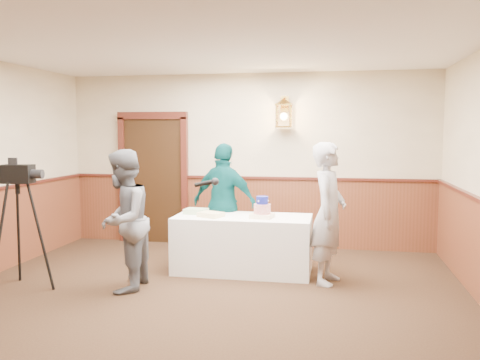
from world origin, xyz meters
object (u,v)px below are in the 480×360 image
at_px(display_table, 243,244).
at_px(assistant_p, 224,203).
at_px(baker, 329,213).
at_px(interviewer, 123,220).
at_px(tv_camera_rig, 20,234).
at_px(tiered_cake, 262,209).
at_px(sheet_cake_yellow, 211,215).
at_px(sheet_cake_green, 196,211).

bearing_deg(display_table, assistant_p, 128.36).
bearing_deg(baker, interviewer, 119.21).
bearing_deg(tv_camera_rig, display_table, 19.90).
bearing_deg(tiered_cake, baker, -14.21).
relative_size(tiered_cake, assistant_p, 0.18).
relative_size(tiered_cake, baker, 0.18).
relative_size(tiered_cake, interviewer, 0.19).
xyz_separation_m(tiered_cake, interviewer, (-1.50, -0.96, -0.03)).
distance_m(display_table, sheet_cake_yellow, 0.59).
relative_size(sheet_cake_yellow, interviewer, 0.18).
relative_size(display_table, baker, 1.03).
height_order(display_table, interviewer, interviewer).
xyz_separation_m(display_table, baker, (1.12, -0.29, 0.49)).
relative_size(sheet_cake_green, interviewer, 0.18).
bearing_deg(assistant_p, display_table, 146.10).
relative_size(baker, tv_camera_rig, 1.17).
bearing_deg(baker, display_table, 87.10).
distance_m(display_table, assistant_p, 0.73).
xyz_separation_m(interviewer, tv_camera_rig, (-1.21, -0.20, -0.17)).
xyz_separation_m(baker, tv_camera_rig, (-3.57, -0.94, -0.20)).
bearing_deg(baker, tv_camera_rig, 116.58).
distance_m(tiered_cake, sheet_cake_green, 0.95).
relative_size(sheet_cake_green, baker, 0.17).
xyz_separation_m(sheet_cake_green, assistant_p, (0.32, 0.35, 0.07)).
height_order(tiered_cake, interviewer, interviewer).
relative_size(display_table, tiered_cake, 5.73).
bearing_deg(baker, tiered_cake, 87.59).
distance_m(sheet_cake_yellow, tv_camera_rig, 2.32).
distance_m(tiered_cake, interviewer, 1.78).
distance_m(sheet_cake_green, baker, 1.83).
relative_size(display_table, assistant_p, 1.06).
height_order(baker, tv_camera_rig, baker).
xyz_separation_m(display_table, sheet_cake_green, (-0.66, 0.08, 0.41)).
bearing_deg(sheet_cake_yellow, tv_camera_rig, -151.64).
distance_m(display_table, interviewer, 1.67).
relative_size(interviewer, tv_camera_rig, 1.12).
height_order(sheet_cake_yellow, baker, baker).
bearing_deg(sheet_cake_yellow, display_table, 18.30).
distance_m(tiered_cake, sheet_cake_yellow, 0.68).
relative_size(baker, assistant_p, 1.02).
height_order(sheet_cake_yellow, tv_camera_rig, tv_camera_rig).
bearing_deg(interviewer, tiered_cake, 118.99).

